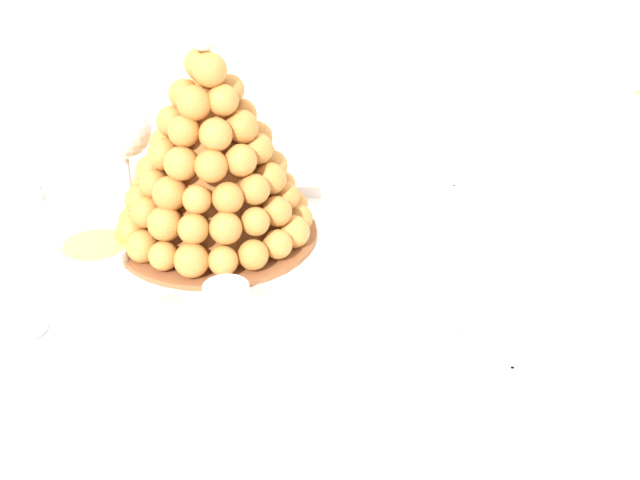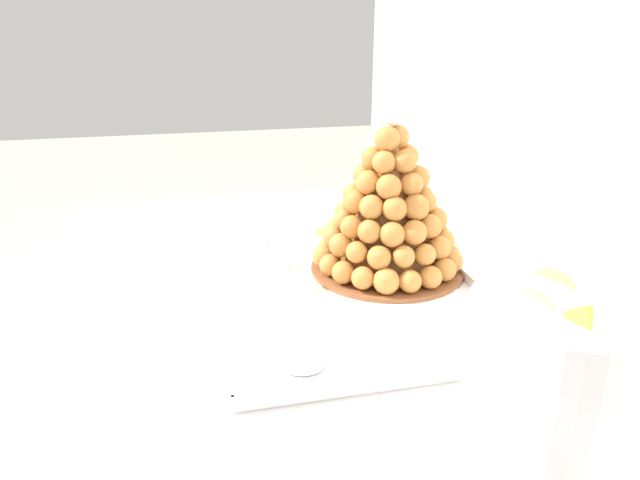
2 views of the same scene
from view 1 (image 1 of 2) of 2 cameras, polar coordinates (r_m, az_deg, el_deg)
name	(u,v)px [view 1 (image 1 of 2)]	position (r m, az deg, el deg)	size (l,w,h in m)	color
buffet_table	(346,355)	(1.18, 1.71, -7.42)	(1.51, 1.01, 0.77)	brown
serving_tray	(239,276)	(1.14, -5.27, -2.30)	(0.63, 0.45, 0.02)	white
croquembouche	(211,159)	(1.17, -7.06, 5.21)	(0.28, 0.28, 0.30)	brown
dessert_cup_left	(23,311)	(1.08, -18.64, -4.37)	(0.05, 0.05, 0.06)	silver
dessert_cup_mid_left	(135,318)	(1.03, -11.87, -4.93)	(0.05, 0.05, 0.06)	silver
dessert_cup_centre	(227,308)	(1.03, -6.03, -4.42)	(0.05, 0.05, 0.06)	silver
dessert_cup_mid_right	(334,305)	(1.03, 0.91, -4.23)	(0.06, 0.06, 0.06)	silver
dessert_cup_right	(431,307)	(1.03, 7.21, -4.30)	(0.06, 0.06, 0.06)	silver
creme_brulee_ramekin	(96,251)	(1.19, -14.28, -0.72)	(0.09, 0.09, 0.02)	white
wine_glass	(123,132)	(1.25, -12.62, 6.81)	(0.08, 0.08, 0.18)	silver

